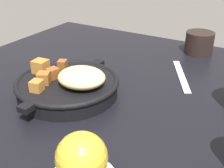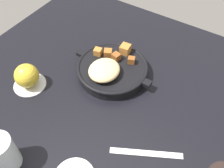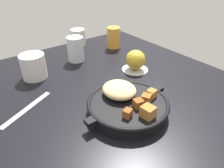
# 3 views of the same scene
# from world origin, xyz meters

# --- Properties ---
(ground_plane) EXTENTS (0.95, 0.98, 0.02)m
(ground_plane) POSITION_xyz_m (0.00, 0.00, -0.01)
(ground_plane) COLOR black
(cast_iron_skillet) EXTENTS (0.27, 0.23, 0.07)m
(cast_iron_skillet) POSITION_xyz_m (0.02, -0.10, 0.03)
(cast_iron_skillet) COLOR black
(cast_iron_skillet) RESTS_ON ground_plane
(red_apple) EXTENTS (0.07, 0.07, 0.07)m
(red_apple) POSITION_xyz_m (0.21, 0.07, 0.04)
(red_apple) COLOR gold
(red_apple) RESTS_ON saucer_plate
(butter_knife) EXTENTS (0.17, 0.10, 0.00)m
(butter_knife) POSITION_xyz_m (-0.21, 0.08, 0.00)
(butter_knife) COLOR silver
(butter_knife) RESTS_ON ground_plane
(coffee_mug_dark) EXTENTS (0.08, 0.08, 0.06)m
(coffee_mug_dark) POSITION_xyz_m (-0.39, 0.07, 0.03)
(coffee_mug_dark) COLOR black
(coffee_mug_dark) RESTS_ON ground_plane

